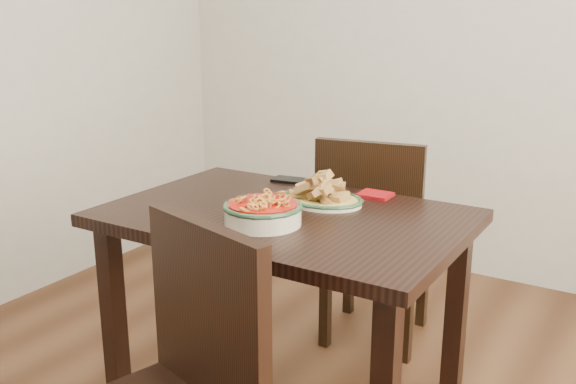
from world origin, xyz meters
The scene contains 7 objects.
wall_back centered at (0.00, 1.75, 1.30)m, with size 3.50×0.10×2.60m, color beige.
dining_table centered at (-0.11, 0.13, 0.64)m, with size 1.11×0.74×0.75m.
chair_far centered at (-0.09, 0.76, 0.50)m, with size 0.48×0.48×0.89m.
fish_plate centered at (-0.06, 0.27, 0.79)m, with size 0.27×0.21×0.11m.
noodle_bowl centered at (-0.10, -0.01, 0.79)m, with size 0.24×0.24×0.08m.
smartphone centered at (-0.29, 0.46, 0.76)m, with size 0.14×0.08×0.01m, color black.
napkin centered at (0.06, 0.44, 0.76)m, with size 0.11×0.09×0.01m, color maroon.
Camera 1 is at (0.90, -1.51, 1.35)m, focal length 40.00 mm.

